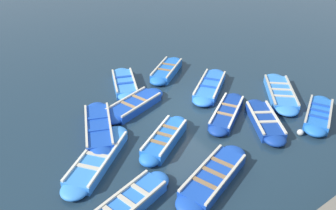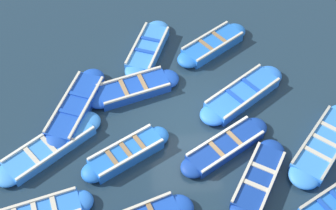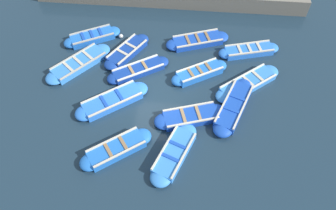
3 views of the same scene
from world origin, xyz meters
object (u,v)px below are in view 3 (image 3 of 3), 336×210
at_px(boat_alongside, 79,63).
at_px(buoy_yellow_far, 221,68).
at_px(boat_outer_right, 248,83).
at_px(boat_near_quay, 197,41).
at_px(boat_centre, 234,106).
at_px(boat_mid_row, 174,153).
at_px(boat_stern_in, 138,70).
at_px(buoy_orange_near, 121,36).
at_px(boat_end_of_row, 112,101).
at_px(boat_bow_out, 127,51).
at_px(boat_tucked, 199,73).
at_px(boat_broadside, 191,117).
at_px(boat_inner_gap, 92,37).
at_px(boat_drifting, 116,149).
at_px(boat_far_corner, 249,51).

distance_m(boat_alongside, buoy_yellow_far, 7.35).
distance_m(boat_outer_right, boat_near_quay, 3.87).
relative_size(boat_outer_right, boat_centre, 0.93).
height_order(boat_mid_row, boat_centre, boat_centre).
distance_m(boat_stern_in, buoy_orange_near, 2.86).
distance_m(boat_end_of_row, buoy_orange_near, 4.65).
distance_m(boat_bow_out, buoy_yellow_far, 5.07).
relative_size(boat_tucked, buoy_yellow_far, 9.06).
distance_m(boat_outer_right, boat_broadside, 3.53).
bearing_deg(boat_inner_gap, buoy_orange_near, 100.69).
bearing_deg(boat_end_of_row, boat_broadside, 81.30).
relative_size(boat_end_of_row, boat_stern_in, 1.08).
relative_size(boat_stern_in, buoy_orange_near, 13.49).
xyz_separation_m(boat_alongside, boat_broadside, (2.84, 5.92, 0.00)).
xyz_separation_m(boat_mid_row, boat_end_of_row, (-2.53, -3.13, -0.00)).
xyz_separation_m(boat_bow_out, boat_end_of_row, (3.39, -0.13, 0.01)).
distance_m(boat_bow_out, boat_centre, 6.41).
xyz_separation_m(boat_outer_right, boat_broadside, (2.27, -2.70, 0.02)).
xyz_separation_m(boat_outer_right, boat_alongside, (-0.57, -8.63, 0.02)).
xyz_separation_m(boat_alongside, boat_drifting, (4.82, 2.89, 0.02)).
bearing_deg(boat_inner_gap, boat_mid_row, 36.69).
xyz_separation_m(boat_stern_in, boat_broadside, (2.68, 2.80, 0.01)).
bearing_deg(boat_far_corner, boat_drifting, -41.90).
height_order(boat_bow_out, boat_stern_in, boat_bow_out).
distance_m(boat_stern_in, boat_near_quay, 3.82).
height_order(boat_stern_in, buoy_yellow_far, boat_stern_in).
bearing_deg(buoy_yellow_far, boat_alongside, -87.19).
bearing_deg(boat_centre, boat_stern_in, -112.10).
xyz_separation_m(boat_end_of_row, boat_near_quay, (-4.58, 3.84, -0.01)).
xyz_separation_m(boat_mid_row, boat_centre, (-2.70, 2.55, 0.02)).
xyz_separation_m(boat_outer_right, boat_near_quay, (-2.87, -2.58, 0.02)).
relative_size(boat_end_of_row, buoy_orange_near, 14.54).
bearing_deg(boat_outer_right, boat_stern_in, -94.20).
xyz_separation_m(boat_far_corner, boat_drifting, (6.60, -5.92, 0.02)).
bearing_deg(boat_bow_out, boat_drifting, 5.32).
height_order(boat_alongside, boat_inner_gap, boat_inner_gap).
distance_m(boat_bow_out, boat_broadside, 5.34).
bearing_deg(buoy_yellow_far, boat_inner_gap, -103.44).
bearing_deg(boat_centre, buoy_orange_near, -126.04).
bearing_deg(boat_near_quay, boat_far_corner, 79.05).
bearing_deg(boat_stern_in, boat_end_of_row, -23.69).
distance_m(boat_bow_out, boat_stern_in, 1.50).
bearing_deg(boat_end_of_row, boat_tucked, 118.23).
bearing_deg(boat_end_of_row, buoy_yellow_far, 117.10).
xyz_separation_m(boat_inner_gap, boat_near_quay, (-0.25, 5.82, -0.01)).
bearing_deg(boat_drifting, boat_broadside, 123.14).
distance_m(boat_far_corner, buoy_yellow_far, 2.03).
distance_m(boat_inner_gap, buoy_yellow_far, 7.32).
distance_m(boat_end_of_row, boat_drifting, 2.64).
distance_m(boat_tucked, boat_far_corner, 3.19).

